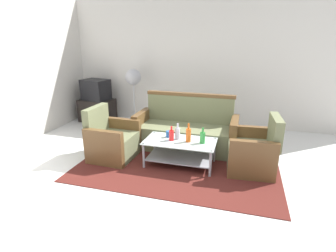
{
  "coord_description": "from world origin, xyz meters",
  "views": [
    {
      "loc": [
        0.78,
        -3.0,
        1.92
      ],
      "look_at": [
        -0.29,
        0.7,
        0.65
      ],
      "focal_mm": 28.57,
      "sensor_mm": 36.0,
      "label": 1
    }
  ],
  "objects_px": {
    "armchair_right": "(253,152)",
    "bottle_clear": "(178,133)",
    "armchair_left": "(112,141)",
    "bottle_red": "(171,135)",
    "coffee_table": "(180,149)",
    "bottle_green": "(203,137)",
    "television": "(96,90)",
    "couch": "(186,131)",
    "bottle_orange": "(188,135)",
    "tv_stand": "(97,110)",
    "cup": "(168,134)",
    "pedestal_fan": "(133,80)"
  },
  "relations": [
    {
      "from": "armchair_right",
      "to": "bottle_clear",
      "type": "bearing_deg",
      "value": 90.33
    },
    {
      "from": "armchair_left",
      "to": "bottle_red",
      "type": "bearing_deg",
      "value": 92.95
    },
    {
      "from": "coffee_table",
      "to": "armchair_left",
      "type": "bearing_deg",
      "value": -178.62
    },
    {
      "from": "bottle_green",
      "to": "bottle_red",
      "type": "distance_m",
      "value": 0.48
    },
    {
      "from": "coffee_table",
      "to": "bottle_red",
      "type": "distance_m",
      "value": 0.26
    },
    {
      "from": "bottle_green",
      "to": "television",
      "type": "distance_m",
      "value": 3.37
    },
    {
      "from": "coffee_table",
      "to": "television",
      "type": "relative_size",
      "value": 1.61
    },
    {
      "from": "couch",
      "to": "bottle_orange",
      "type": "relative_size",
      "value": 6.1
    },
    {
      "from": "bottle_red",
      "to": "bottle_orange",
      "type": "bearing_deg",
      "value": 1.93
    },
    {
      "from": "armchair_right",
      "to": "bottle_red",
      "type": "distance_m",
      "value": 1.26
    },
    {
      "from": "coffee_table",
      "to": "bottle_green",
      "type": "xyz_separation_m",
      "value": [
        0.34,
        -0.0,
        0.23
      ]
    },
    {
      "from": "armchair_right",
      "to": "tv_stand",
      "type": "height_order",
      "value": "armchair_right"
    },
    {
      "from": "armchair_left",
      "to": "coffee_table",
      "type": "bearing_deg",
      "value": 93.59
    },
    {
      "from": "bottle_red",
      "to": "cup",
      "type": "height_order",
      "value": "bottle_red"
    },
    {
      "from": "bottle_orange",
      "to": "tv_stand",
      "type": "bearing_deg",
      "value": 145.53
    },
    {
      "from": "tv_stand",
      "to": "bottle_orange",
      "type": "bearing_deg",
      "value": -34.47
    },
    {
      "from": "tv_stand",
      "to": "pedestal_fan",
      "type": "height_order",
      "value": "pedestal_fan"
    },
    {
      "from": "armchair_left",
      "to": "bottle_orange",
      "type": "relative_size",
      "value": 2.87
    },
    {
      "from": "cup",
      "to": "bottle_red",
      "type": "bearing_deg",
      "value": -56.39
    },
    {
      "from": "coffee_table",
      "to": "bottle_clear",
      "type": "relative_size",
      "value": 4.28
    },
    {
      "from": "armchair_left",
      "to": "television",
      "type": "distance_m",
      "value": 2.31
    },
    {
      "from": "couch",
      "to": "bottle_orange",
      "type": "bearing_deg",
      "value": 105.2
    },
    {
      "from": "bottle_red",
      "to": "cup",
      "type": "relative_size",
      "value": 2.27
    },
    {
      "from": "armchair_right",
      "to": "cup",
      "type": "relative_size",
      "value": 8.5
    },
    {
      "from": "bottle_orange",
      "to": "armchair_left",
      "type": "bearing_deg",
      "value": -179.01
    },
    {
      "from": "bottle_orange",
      "to": "pedestal_fan",
      "type": "relative_size",
      "value": 0.23
    },
    {
      "from": "tv_stand",
      "to": "television",
      "type": "xyz_separation_m",
      "value": [
        0.0,
        0.0,
        0.5
      ]
    },
    {
      "from": "bottle_orange",
      "to": "bottle_clear",
      "type": "distance_m",
      "value": 0.2
    },
    {
      "from": "coffee_table",
      "to": "bottle_clear",
      "type": "distance_m",
      "value": 0.25
    },
    {
      "from": "cup",
      "to": "tv_stand",
      "type": "bearing_deg",
      "value": 143.48
    },
    {
      "from": "armchair_left",
      "to": "bottle_clear",
      "type": "distance_m",
      "value": 1.12
    },
    {
      "from": "bottle_orange",
      "to": "television",
      "type": "height_order",
      "value": "television"
    },
    {
      "from": "couch",
      "to": "tv_stand",
      "type": "bearing_deg",
      "value": -23.17
    },
    {
      "from": "bottle_green",
      "to": "bottle_clear",
      "type": "bearing_deg",
      "value": 171.41
    },
    {
      "from": "bottle_red",
      "to": "bottle_clear",
      "type": "bearing_deg",
      "value": 43.4
    },
    {
      "from": "bottle_clear",
      "to": "television",
      "type": "distance_m",
      "value": 3.0
    },
    {
      "from": "couch",
      "to": "cup",
      "type": "distance_m",
      "value": 0.65
    },
    {
      "from": "couch",
      "to": "bottle_orange",
      "type": "xyz_separation_m",
      "value": [
        0.19,
        -0.73,
        0.21
      ]
    },
    {
      "from": "armchair_right",
      "to": "bottle_red",
      "type": "xyz_separation_m",
      "value": [
        -1.23,
        -0.16,
        0.21
      ]
    },
    {
      "from": "coffee_table",
      "to": "armchair_right",
      "type": "bearing_deg",
      "value": 7.6
    },
    {
      "from": "couch",
      "to": "television",
      "type": "bearing_deg",
      "value": -23.23
    },
    {
      "from": "cup",
      "to": "coffee_table",
      "type": "bearing_deg",
      "value": -26.85
    },
    {
      "from": "armchair_right",
      "to": "tv_stand",
      "type": "relative_size",
      "value": 1.06
    },
    {
      "from": "bottle_orange",
      "to": "coffee_table",
      "type": "bearing_deg",
      "value": 177.43
    },
    {
      "from": "bottle_clear",
      "to": "tv_stand",
      "type": "height_order",
      "value": "bottle_clear"
    },
    {
      "from": "bottle_orange",
      "to": "pedestal_fan",
      "type": "bearing_deg",
      "value": 132.09
    },
    {
      "from": "coffee_table",
      "to": "television",
      "type": "distance_m",
      "value": 3.11
    },
    {
      "from": "armchair_right",
      "to": "coffee_table",
      "type": "distance_m",
      "value": 1.11
    },
    {
      "from": "couch",
      "to": "bottle_orange",
      "type": "distance_m",
      "value": 0.78
    },
    {
      "from": "armchair_right",
      "to": "bottle_clear",
      "type": "relative_size",
      "value": 3.3
    }
  ]
}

